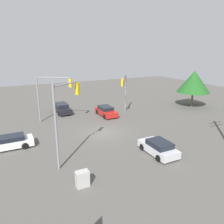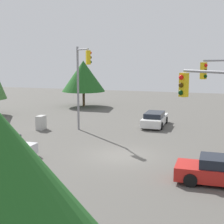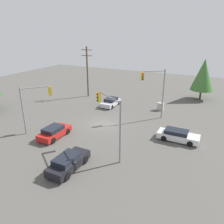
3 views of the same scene
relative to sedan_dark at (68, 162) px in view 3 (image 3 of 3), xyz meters
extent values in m
plane|color=#54514C|center=(2.17, -10.30, -0.69)|extent=(80.00, 80.00, 0.00)
cube|color=black|center=(0.00, -0.05, -0.12)|extent=(1.78, 4.50, 0.76)
cube|color=black|center=(0.00, 0.18, 0.49)|extent=(1.57, 2.48, 0.47)
cylinder|color=black|center=(0.85, -1.45, -0.34)|extent=(0.22, 0.70, 0.70)
cylinder|color=black|center=(-0.85, -1.45, -0.34)|extent=(0.22, 0.70, 0.70)
cylinder|color=black|center=(0.85, 1.35, -0.34)|extent=(0.22, 0.70, 0.70)
cylinder|color=black|center=(-0.85, 1.35, -0.34)|extent=(0.22, 0.70, 0.70)
cube|color=silver|center=(4.57, -17.37, -0.19)|extent=(1.87, 4.04, 0.66)
cube|color=black|center=(4.57, -17.57, 0.37)|extent=(1.65, 2.22, 0.47)
cylinder|color=black|center=(3.68, -16.11, -0.38)|extent=(0.22, 0.62, 0.62)
cylinder|color=black|center=(5.46, -16.11, -0.38)|extent=(0.22, 0.62, 0.62)
cylinder|color=black|center=(3.68, -18.62, -0.38)|extent=(0.22, 0.62, 0.62)
cylinder|color=black|center=(5.46, -18.62, -0.38)|extent=(0.22, 0.62, 0.62)
cube|color=silver|center=(-7.82, -9.97, -0.18)|extent=(4.58, 1.72, 0.68)
cube|color=black|center=(-7.59, -9.97, 0.37)|extent=(2.52, 1.51, 0.42)
cylinder|color=black|center=(-9.24, -10.79, -0.37)|extent=(0.64, 0.22, 0.64)
cylinder|color=black|center=(-9.24, -9.15, -0.37)|extent=(0.64, 0.22, 0.64)
cylinder|color=black|center=(-6.40, -10.79, -0.37)|extent=(0.64, 0.22, 0.64)
cylinder|color=black|center=(-6.40, -9.15, -0.37)|extent=(0.64, 0.22, 0.64)
cube|color=red|center=(5.35, -4.40, -0.17)|extent=(1.82, 4.23, 0.69)
cube|color=black|center=(5.35, -4.19, 0.42)|extent=(1.60, 2.33, 0.49)
cylinder|color=black|center=(6.21, -5.71, -0.36)|extent=(0.22, 0.66, 0.66)
cylinder|color=black|center=(4.49, -5.71, -0.36)|extent=(0.22, 0.66, 0.66)
cylinder|color=black|center=(6.21, -3.09, -0.36)|extent=(0.22, 0.66, 0.66)
cylinder|color=black|center=(4.49, -3.09, -0.36)|extent=(0.22, 0.66, 0.66)
cylinder|color=gray|center=(9.04, -3.49, 2.23)|extent=(0.18, 0.18, 5.85)
cylinder|color=gray|center=(8.03, -4.80, 4.90)|extent=(2.13, 2.68, 0.12)
cube|color=gold|center=(7.01, -6.10, 4.28)|extent=(0.43, 0.44, 1.05)
sphere|color=red|center=(7.15, -6.21, 4.61)|extent=(0.22, 0.22, 0.22)
sphere|color=#392605|center=(7.15, -6.21, 4.28)|extent=(0.22, 0.22, 0.22)
sphere|color=black|center=(7.15, -6.21, 3.94)|extent=(0.22, 0.22, 0.22)
cylinder|color=gray|center=(-4.33, -15.93, 2.80)|extent=(0.18, 0.18, 7.00)
cylinder|color=gray|center=(-3.09, -14.98, 6.05)|extent=(2.55, 1.99, 0.12)
cube|color=gold|center=(-1.86, -14.03, 5.43)|extent=(0.44, 0.43, 1.05)
sphere|color=red|center=(-1.96, -13.89, 5.76)|extent=(0.22, 0.22, 0.22)
sphere|color=#392605|center=(-1.96, -13.89, 5.43)|extent=(0.22, 0.22, 0.22)
sphere|color=black|center=(-1.96, -13.89, 5.09)|extent=(0.22, 0.22, 0.22)
cylinder|color=gray|center=(-3.73, -3.01, 2.40)|extent=(0.18, 0.18, 6.19)
cylinder|color=gray|center=(-1.91, -4.30, 5.24)|extent=(3.71, 2.67, 0.12)
cube|color=gold|center=(-0.09, -5.59, 4.62)|extent=(0.44, 0.43, 1.05)
sphere|color=red|center=(0.01, -5.45, 4.95)|extent=(0.22, 0.22, 0.22)
sphere|color=#392605|center=(0.01, -5.45, 4.62)|extent=(0.22, 0.22, 0.22)
sphere|color=black|center=(0.01, -5.45, 4.28)|extent=(0.22, 0.22, 0.22)
cylinder|color=brown|center=(10.95, -20.52, 3.87)|extent=(0.28, 0.28, 9.13)
cylinder|color=brown|center=(10.95, -20.52, 7.84)|extent=(2.20, 0.12, 0.12)
cylinder|color=brown|center=(10.95, -20.52, 6.84)|extent=(2.20, 0.12, 0.12)
cube|color=#B2B2AD|center=(-3.38, -19.01, -0.10)|extent=(0.94, 0.57, 1.19)
cylinder|color=#4C3823|center=(-8.30, -28.00, 0.17)|extent=(0.33, 0.33, 1.72)
cone|color=#3D7033|center=(-8.30, -28.00, 3.77)|extent=(3.96, 3.96, 5.48)
camera|label=1|loc=(-7.53, -31.98, 8.78)|focal=35.00mm
camera|label=2|loc=(22.33, -4.65, 5.53)|focal=55.00mm
camera|label=3|loc=(-11.04, 13.24, 11.19)|focal=35.00mm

